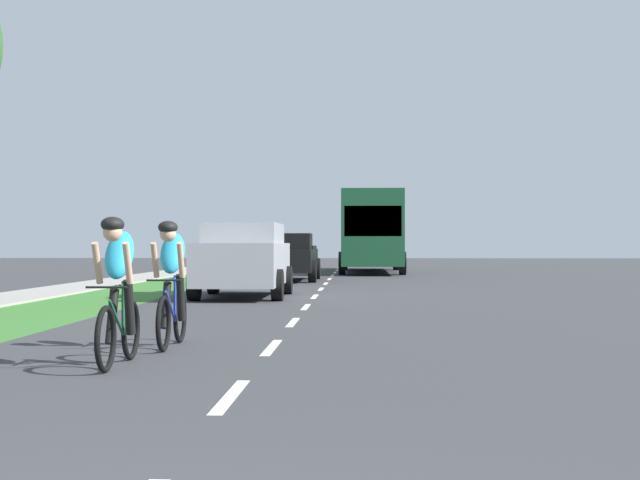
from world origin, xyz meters
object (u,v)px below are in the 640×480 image
(cyclist_trailing, at_px, (172,283))
(suv_silver, at_px, (244,258))
(cyclist_lead, at_px, (118,290))
(bus_dark_green, at_px, (371,228))
(pickup_black, at_px, (286,257))

(cyclist_trailing, xyz_separation_m, suv_silver, (-0.46, 10.98, 0.14))
(cyclist_lead, distance_m, bus_dark_green, 32.95)
(pickup_black, bearing_deg, cyclist_lead, -90.01)
(cyclist_lead, height_order, cyclist_trailing, same)
(suv_silver, xyz_separation_m, pickup_black, (0.26, 9.94, -0.12))
(cyclist_lead, bearing_deg, bus_dark_green, 84.64)
(cyclist_trailing, relative_size, bus_dark_green, 0.15)
(cyclist_lead, xyz_separation_m, bus_dark_green, (3.08, 32.78, 1.17))
(suv_silver, bearing_deg, pickup_black, 88.52)
(cyclist_trailing, relative_size, pickup_black, 0.34)
(cyclist_lead, bearing_deg, cyclist_trailing, 83.52)
(cyclist_lead, relative_size, pickup_black, 0.34)
(suv_silver, bearing_deg, bus_dark_green, 80.54)
(cyclist_lead, height_order, pickup_black, pickup_black)
(pickup_black, bearing_deg, cyclist_trailing, -89.44)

